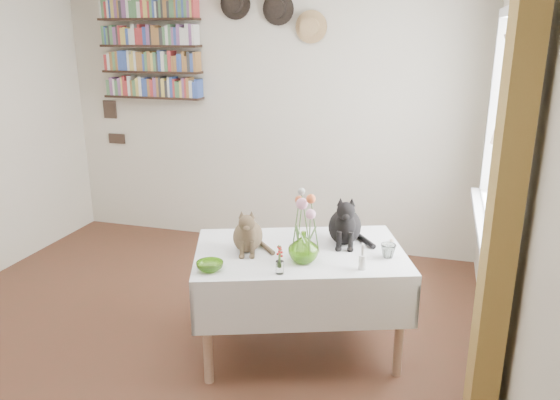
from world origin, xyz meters
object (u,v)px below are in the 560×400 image
(tabby_cat, at_px, (248,228))
(bookshelf_unit, at_px, (151,50))
(black_cat, at_px, (345,217))
(flower_vase, at_px, (304,247))
(dining_table, at_px, (299,275))

(tabby_cat, distance_m, bookshelf_unit, 2.61)
(black_cat, bearing_deg, flower_vase, -126.44)
(dining_table, distance_m, flower_vase, 0.32)
(black_cat, xyz_separation_m, flower_vase, (-0.18, -0.37, -0.08))
(bookshelf_unit, bearing_deg, black_cat, -34.86)
(tabby_cat, height_order, bookshelf_unit, bookshelf_unit)
(flower_vase, distance_m, bookshelf_unit, 2.92)
(tabby_cat, distance_m, flower_vase, 0.39)
(tabby_cat, bearing_deg, dining_table, -1.14)
(tabby_cat, bearing_deg, flower_vase, -28.24)
(black_cat, bearing_deg, dining_table, -149.97)
(flower_vase, bearing_deg, bookshelf_unit, 136.49)
(dining_table, xyz_separation_m, bookshelf_unit, (-1.91, 1.71, 1.32))
(tabby_cat, relative_size, black_cat, 0.86)
(dining_table, relative_size, flower_vase, 7.94)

